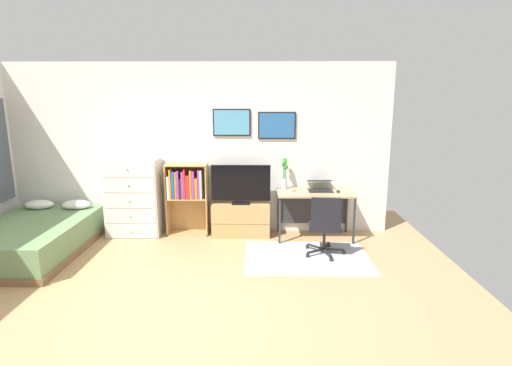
% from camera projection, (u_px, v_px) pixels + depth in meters
% --- Properties ---
extents(ground_plane, '(7.20, 7.20, 0.00)m').
position_uv_depth(ground_plane, '(167.00, 302.00, 4.30)').
color(ground_plane, tan).
extents(wall_back_with_posters, '(6.12, 0.09, 2.70)m').
position_uv_depth(wall_back_with_posters, '(199.00, 149.00, 6.39)').
color(wall_back_with_posters, silver).
rests_on(wall_back_with_posters, ground_plane).
extents(area_rug, '(1.70, 1.20, 0.01)m').
position_uv_depth(area_rug, '(307.00, 257.00, 5.50)').
color(area_rug, '#B2B7BC').
rests_on(area_rug, ground_plane).
extents(bed, '(1.35, 2.05, 0.58)m').
position_uv_depth(bed, '(34.00, 238.00, 5.61)').
color(bed, brown).
rests_on(bed, ground_plane).
extents(dresser, '(0.83, 0.46, 1.23)m').
position_uv_depth(dresser, '(134.00, 197.00, 6.29)').
color(dresser, silver).
rests_on(dresser, ground_plane).
extents(bookshelf, '(0.65, 0.30, 1.14)m').
position_uv_depth(bookshelf, '(186.00, 191.00, 6.32)').
color(bookshelf, tan).
rests_on(bookshelf, ground_plane).
extents(tv_stand, '(0.91, 0.41, 0.52)m').
position_uv_depth(tv_stand, '(241.00, 219.00, 6.36)').
color(tv_stand, tan).
rests_on(tv_stand, ground_plane).
extents(television, '(0.93, 0.16, 0.62)m').
position_uv_depth(television, '(241.00, 184.00, 6.21)').
color(television, black).
rests_on(television, tv_stand).
extents(desk, '(1.17, 0.61, 0.74)m').
position_uv_depth(desk, '(314.00, 199.00, 6.24)').
color(desk, tan).
rests_on(desk, ground_plane).
extents(office_chair, '(0.57, 0.58, 0.86)m').
position_uv_depth(office_chair, '(325.00, 225.00, 5.45)').
color(office_chair, '#232326').
rests_on(office_chair, ground_plane).
extents(laptop, '(0.38, 0.41, 0.16)m').
position_uv_depth(laptop, '(320.00, 186.00, 6.24)').
color(laptop, black).
rests_on(laptop, desk).
extents(computer_mouse, '(0.06, 0.10, 0.03)m').
position_uv_depth(computer_mouse, '(338.00, 191.00, 6.10)').
color(computer_mouse, '#262628').
rests_on(computer_mouse, desk).
extents(bamboo_vase, '(0.11, 0.10, 0.49)m').
position_uv_depth(bamboo_vase, '(284.00, 173.00, 6.28)').
color(bamboo_vase, silver).
rests_on(bamboo_vase, desk).
extents(wine_glass, '(0.07, 0.07, 0.18)m').
position_uv_depth(wine_glass, '(291.00, 184.00, 6.08)').
color(wine_glass, silver).
rests_on(wine_glass, desk).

